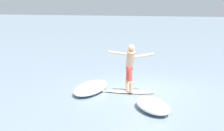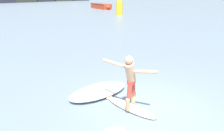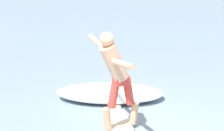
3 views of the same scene
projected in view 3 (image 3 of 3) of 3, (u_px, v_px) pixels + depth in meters
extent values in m
ellipsoid|color=beige|center=(121.00, 128.00, 6.79)|extent=(0.93, 1.96, 0.07)
ellipsoid|color=beige|center=(115.00, 106.00, 7.72)|extent=(0.31, 0.32, 0.06)
ellipsoid|color=#2D2D33|center=(121.00, 128.00, 6.79)|extent=(0.95, 1.98, 0.03)
cylinder|color=tan|center=(107.00, 119.00, 6.61)|extent=(0.22, 0.21, 0.42)
cylinder|color=#CC3E35|center=(113.00, 95.00, 6.53)|extent=(0.27, 0.25, 0.46)
cylinder|color=tan|center=(134.00, 113.00, 6.83)|extent=(0.22, 0.21, 0.42)
cylinder|color=#CC3E35|center=(129.00, 93.00, 6.65)|extent=(0.27, 0.25, 0.46)
cube|color=#CC3E35|center=(121.00, 80.00, 6.51)|extent=(0.33, 0.31, 0.16)
cylinder|color=tan|center=(114.00, 62.00, 6.35)|extent=(0.59, 0.53, 0.72)
sphere|color=tan|center=(107.00, 39.00, 6.17)|extent=(0.24, 0.24, 0.24)
cylinder|color=tan|center=(122.00, 64.00, 5.85)|extent=(0.47, 0.63, 0.21)
cylinder|color=tan|center=(97.00, 43.00, 6.66)|extent=(0.47, 0.63, 0.20)
ellipsoid|color=white|center=(110.00, 93.00, 8.13)|extent=(2.42, 1.30, 0.30)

